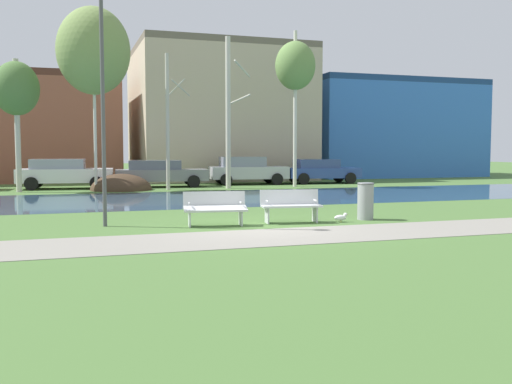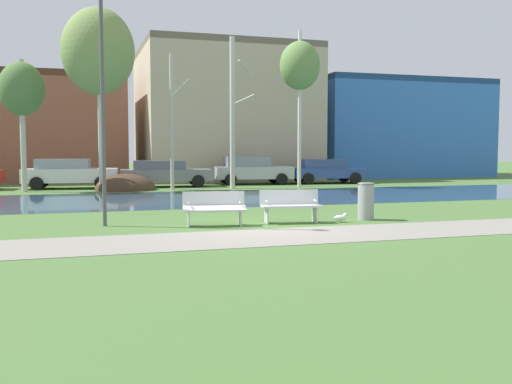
% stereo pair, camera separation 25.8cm
% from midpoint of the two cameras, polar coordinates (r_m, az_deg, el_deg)
% --- Properties ---
extents(ground_plane, '(120.00, 120.00, 0.00)m').
position_cam_midpoint_polar(ground_plane, '(24.12, -6.51, -0.43)').
color(ground_plane, '#476B33').
extents(paved_path_strip, '(60.00, 2.46, 0.01)m').
position_cam_midpoint_polar(paved_path_strip, '(12.95, 3.16, -4.40)').
color(paved_path_strip, gray).
rests_on(paved_path_strip, ground).
extents(river_band, '(80.00, 7.91, 0.01)m').
position_cam_midpoint_polar(river_band, '(22.97, -5.97, -0.65)').
color(river_band, '#33516B').
rests_on(river_band, ground).
extents(soil_mound, '(2.92, 2.95, 1.57)m').
position_cam_midpoint_polar(soil_mound, '(28.51, -12.51, 0.21)').
color(soil_mound, '#423021').
rests_on(soil_mound, ground).
extents(bench_left, '(1.66, 0.77, 0.87)m').
position_cam_midpoint_polar(bench_left, '(14.73, -3.65, -1.52)').
color(bench_left, silver).
rests_on(bench_left, ground).
extents(bench_right, '(1.66, 0.77, 0.87)m').
position_cam_midpoint_polar(bench_right, '(15.35, 3.91, -1.29)').
color(bench_right, silver).
rests_on(bench_right, ground).
extents(trash_bin, '(0.47, 0.47, 1.03)m').
position_cam_midpoint_polar(trash_bin, '(16.25, 11.26, -0.85)').
color(trash_bin, gray).
rests_on(trash_bin, ground).
extents(seagull, '(0.41, 0.15, 0.25)m').
position_cam_midpoint_polar(seagull, '(15.60, 8.86, -2.51)').
color(seagull, white).
rests_on(seagull, ground).
extents(streetlamp, '(0.32, 0.32, 6.18)m').
position_cam_midpoint_polar(streetlamp, '(15.18, -14.52, 12.03)').
color(streetlamp, '#4C4C51').
rests_on(streetlamp, ground).
extents(birch_far_left, '(2.03, 2.03, 6.03)m').
position_cam_midpoint_polar(birch_far_left, '(28.62, -21.93, 9.33)').
color(birch_far_left, '#BCB7A8').
rests_on(birch_far_left, ground).
extents(birch_left, '(3.33, 3.33, 8.46)m').
position_cam_midpoint_polar(birch_left, '(28.23, -15.10, 13.28)').
color(birch_left, beige).
rests_on(birch_left, ground).
extents(birch_center_left, '(1.19, 1.93, 6.51)m').
position_cam_midpoint_polar(birch_center_left, '(28.14, -8.01, 7.03)').
color(birch_center_left, '#BCB7A8').
rests_on(birch_center_left, ground).
extents(birch_center, '(1.27, 2.26, 7.50)m').
position_cam_midpoint_polar(birch_center, '(28.90, -2.04, 7.94)').
color(birch_center, beige).
rests_on(birch_center, ground).
extents(birch_center_right, '(2.08, 2.08, 8.04)m').
position_cam_midpoint_polar(birch_center_right, '(30.47, 4.60, 12.26)').
color(birch_center_right, beige).
rests_on(birch_center_right, ground).
extents(parked_sedan_second_white, '(4.67, 2.34, 1.48)m').
position_cam_midpoint_polar(parked_sedan_second_white, '(30.14, -17.77, 1.82)').
color(parked_sedan_second_white, silver).
rests_on(parked_sedan_second_white, ground).
extents(parked_hatch_third_grey, '(4.85, 2.38, 1.39)m').
position_cam_midpoint_polar(parked_hatch_third_grey, '(30.41, -8.79, 1.91)').
color(parked_hatch_third_grey, slate).
rests_on(parked_hatch_third_grey, ground).
extents(parked_wagon_fourth_silver, '(4.45, 2.37, 1.55)m').
position_cam_midpoint_polar(parked_wagon_fourth_silver, '(32.23, -0.23, 2.21)').
color(parked_wagon_fourth_silver, '#B2B5BC').
rests_on(parked_wagon_fourth_silver, ground).
extents(parked_suv_fifth_blue, '(4.37, 2.37, 1.39)m').
position_cam_midpoint_polar(parked_suv_fifth_blue, '(33.44, 7.08, 2.13)').
color(parked_suv_fifth_blue, '#2D4793').
rests_on(parked_suv_fifth_blue, ground).
extents(building_brick_low, '(12.90, 7.47, 6.53)m').
position_cam_midpoint_polar(building_brick_low, '(38.77, -22.38, 5.86)').
color(building_brick_low, brown).
rests_on(building_brick_low, ground).
extents(building_beige_block, '(10.78, 9.89, 8.57)m').
position_cam_midpoint_polar(building_beige_block, '(38.94, -3.09, 7.66)').
color(building_beige_block, '#BCAD8E').
rests_on(building_beige_block, ground).
extents(building_blue_store, '(12.66, 8.24, 6.90)m').
position_cam_midpoint_polar(building_blue_store, '(44.10, 13.20, 6.07)').
color(building_blue_store, '#3870C6').
rests_on(building_blue_store, ground).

